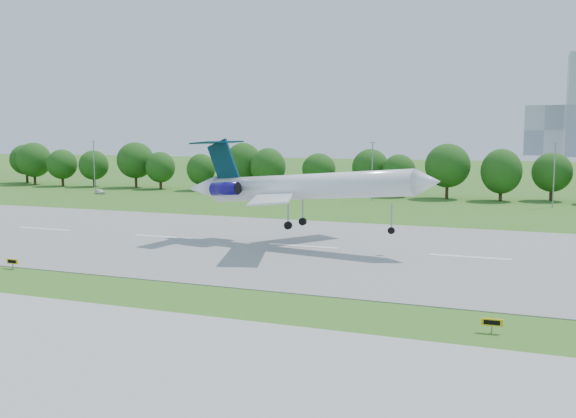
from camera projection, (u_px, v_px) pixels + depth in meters
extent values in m
plane|color=#2F6119|center=(27.00, 275.00, 63.17)|extent=(600.00, 600.00, 0.00)
cube|color=gray|center=(163.00, 237.00, 86.36)|extent=(400.00, 45.00, 0.08)
cylinder|color=#382314|center=(103.00, 180.00, 169.58)|extent=(0.70, 0.70, 3.60)
sphere|color=#124110|center=(103.00, 163.00, 169.07)|extent=(8.40, 8.40, 8.40)
cylinder|color=#382314|center=(240.00, 184.00, 155.41)|extent=(0.70, 0.70, 3.60)
sphere|color=#124110|center=(240.00, 166.00, 154.89)|extent=(8.40, 8.40, 8.40)
cylinder|color=#382314|center=(405.00, 189.00, 141.23)|extent=(0.70, 0.70, 3.60)
sphere|color=#124110|center=(405.00, 169.00, 140.72)|extent=(8.40, 8.40, 8.40)
cylinder|color=gray|center=(94.00, 166.00, 158.04)|extent=(0.24, 0.24, 12.00)
cube|color=gray|center=(93.00, 141.00, 157.33)|extent=(0.90, 0.25, 0.18)
cylinder|color=gray|center=(221.00, 169.00, 145.64)|extent=(0.24, 0.24, 12.00)
cube|color=gray|center=(221.00, 142.00, 144.93)|extent=(0.90, 0.25, 0.18)
cylinder|color=gray|center=(372.00, 172.00, 133.23)|extent=(0.24, 0.24, 12.00)
cube|color=gray|center=(373.00, 142.00, 132.52)|extent=(0.90, 0.25, 0.18)
cylinder|color=gray|center=(554.00, 176.00, 120.83)|extent=(0.24, 0.24, 12.00)
cube|color=gray|center=(556.00, 143.00, 120.12)|extent=(0.90, 0.25, 0.18)
cube|color=#B2B2B7|center=(544.00, 130.00, 418.63)|extent=(24.00, 24.00, 32.00)
cylinder|color=white|center=(308.00, 187.00, 78.16)|extent=(27.00, 6.54, 5.07)
cone|color=white|center=(427.00, 182.00, 71.09)|extent=(3.44, 3.48, 3.31)
cone|color=white|center=(205.00, 188.00, 85.54)|extent=(4.85, 3.66, 3.42)
cube|color=white|center=(272.00, 199.00, 73.59)|extent=(7.73, 12.36, 0.55)
cube|color=white|center=(319.00, 190.00, 84.47)|extent=(9.95, 12.14, 0.55)
cube|color=#042935|center=(223.00, 162.00, 83.70)|extent=(4.83, 1.06, 6.08)
cube|color=#042935|center=(217.00, 142.00, 83.82)|extent=(3.91, 8.74, 0.40)
cylinder|color=#140B68|center=(225.00, 189.00, 81.22)|extent=(4.03, 2.17, 1.96)
cylinder|color=#140B68|center=(244.00, 186.00, 85.27)|extent=(4.03, 2.17, 1.96)
cylinder|color=gray|center=(392.00, 217.00, 73.50)|extent=(0.18, 0.18, 3.11)
cylinder|color=black|center=(391.00, 231.00, 73.68)|extent=(0.83, 0.37, 0.80)
cylinder|color=gray|center=(288.00, 213.00, 77.65)|extent=(0.21, 0.21, 3.11)
cylinder|color=black|center=(288.00, 225.00, 77.83)|extent=(1.02, 0.52, 0.98)
cylinder|color=gray|center=(303.00, 209.00, 81.07)|extent=(0.21, 0.21, 3.11)
cylinder|color=black|center=(303.00, 222.00, 81.25)|extent=(1.02, 0.52, 0.98)
cube|color=gray|center=(13.00, 266.00, 66.30)|extent=(0.09, 0.09, 0.63)
cube|color=yellow|center=(13.00, 261.00, 66.25)|extent=(1.46, 0.22, 0.50)
cube|color=black|center=(12.00, 262.00, 66.16)|extent=(1.09, 0.06, 0.32)
cube|color=gray|center=(492.00, 329.00, 44.89)|extent=(0.10, 0.10, 0.65)
cube|color=yellow|center=(492.00, 322.00, 44.84)|extent=(1.48, 0.27, 0.51)
cube|color=black|center=(492.00, 323.00, 44.74)|extent=(1.10, 0.10, 0.32)
imported|color=silver|center=(206.00, 191.00, 150.41)|extent=(3.91, 1.78, 1.24)
imported|color=white|center=(100.00, 192.00, 148.79)|extent=(3.48, 2.55, 1.10)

